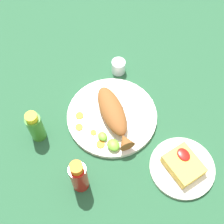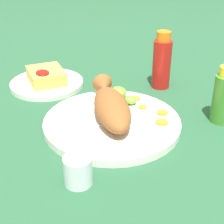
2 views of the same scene
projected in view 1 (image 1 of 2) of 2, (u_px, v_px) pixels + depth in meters
The scene contains 16 objects.
ground_plane at pixel (112, 117), 1.12m from camera, with size 4.00×4.00×0.00m, color #235133.
main_plate at pixel (112, 116), 1.12m from camera, with size 0.32×0.32×0.02m, color white.
fried_fish at pixel (113, 114), 1.08m from camera, with size 0.26×0.12×0.06m.
fork_near at pixel (132, 105), 1.13m from camera, with size 0.08×0.18×0.00m.
fork_far at pixel (135, 116), 1.10m from camera, with size 0.02×0.19×0.00m.
carrot_slice_near at pixel (79, 116), 1.11m from camera, with size 0.03×0.03×0.00m, color orange.
carrot_slice_mid at pixel (79, 127), 1.08m from camera, with size 0.03×0.03×0.00m, color orange.
carrot_slice_far at pixel (93, 133), 1.07m from camera, with size 0.02×0.02×0.00m, color orange.
carrot_slice_extra at pixel (101, 144), 1.05m from camera, with size 0.03×0.03×0.00m, color orange.
lime_wedge_main at pixel (103, 136), 1.05m from camera, with size 0.04×0.03×0.02m, color #6BB233.
lime_wedge_side at pixel (113, 145), 1.04m from camera, with size 0.05×0.04×0.03m, color #6BB233.
hot_sauce_bottle_red at pixel (79, 176), 0.93m from camera, with size 0.05×0.05×0.16m.
hot_sauce_bottle_green at pixel (36, 127), 1.03m from camera, with size 0.05×0.05×0.14m.
salt_cup at pixel (118, 67), 1.21m from camera, with size 0.05×0.05×0.06m.
side_plate_fries at pixel (182, 168), 1.02m from camera, with size 0.21×0.21×0.01m, color white.
fries_pile at pixel (183, 165), 1.00m from camera, with size 0.12×0.10×0.04m.
Camera 1 is at (-0.46, 0.30, 0.98)m, focal length 50.00 mm.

